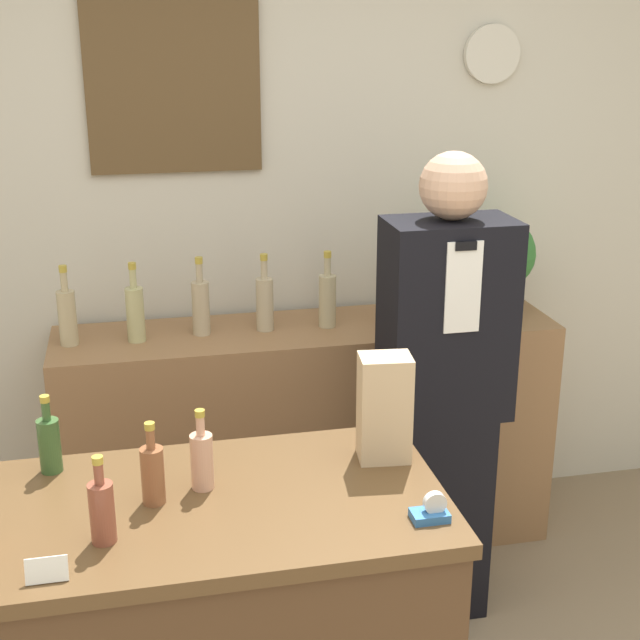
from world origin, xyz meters
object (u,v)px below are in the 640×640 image
at_px(potted_plant, 498,259).
at_px(paper_bag, 384,408).
at_px(tape_dispenser, 431,511).
at_px(shopkeeper, 443,397).

bearing_deg(potted_plant, paper_bag, -125.76).
bearing_deg(tape_dispenser, potted_plant, 61.84).
bearing_deg(paper_bag, tape_dispenser, -85.85).
distance_m(potted_plant, paper_bag, 1.35).
distance_m(shopkeeper, tape_dispenser, 0.96).
xyz_separation_m(paper_bag, tape_dispenser, (0.02, -0.33, -0.13)).
relative_size(shopkeeper, paper_bag, 5.62).
bearing_deg(tape_dispenser, paper_bag, 94.15).
height_order(potted_plant, paper_bag, potted_plant).
bearing_deg(paper_bag, shopkeeper, 55.66).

